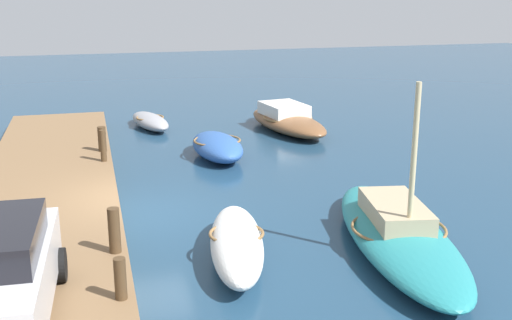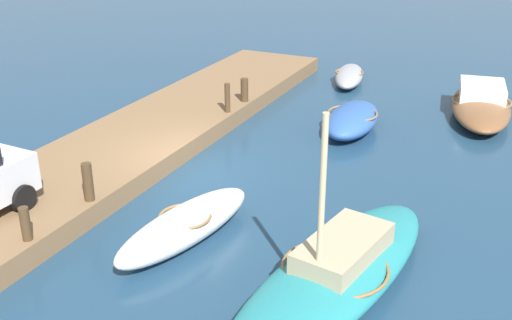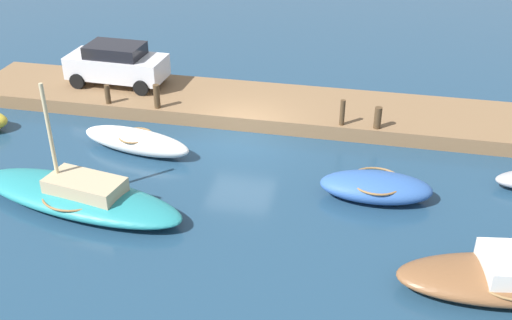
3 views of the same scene
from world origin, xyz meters
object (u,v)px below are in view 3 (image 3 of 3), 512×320
rowboat_blue (376,187)px  sailboat_teal (80,195)px  mooring_post_mid_east (157,96)px  parked_car (117,64)px  mooring_post_west (378,118)px  mooring_post_east (108,94)px  mooring_post_mid_west (342,113)px  motorboat_brown (509,277)px  rowboat_white (136,141)px

rowboat_blue → sailboat_teal: size_ratio=0.49×
rowboat_blue → mooring_post_mid_east: mooring_post_mid_east is taller
mooring_post_mid_east → parked_car: 3.19m
mooring_post_west → mooring_post_east: bearing=0.0°
mooring_post_mid_east → mooring_post_east: bearing=0.0°
rowboat_blue → mooring_post_mid_west: 4.21m
sailboat_teal → mooring_post_east: sailboat_teal is taller
motorboat_brown → parked_car: bearing=-42.2°
mooring_post_west → rowboat_blue: bearing=92.2°
mooring_post_mid_west → parked_car: size_ratio=0.24×
motorboat_brown → mooring_post_mid_west: size_ratio=5.81×
sailboat_teal → parked_car: sailboat_teal is taller
mooring_post_east → mooring_post_west: bearing=180.0°
motorboat_brown → sailboat_teal: bearing=-14.9°
rowboat_blue → mooring_post_mid_east: bearing=-27.3°
parked_car → mooring_post_west: bearing=172.2°
motorboat_brown → mooring_post_mid_east: (12.08, -7.59, 0.58)m
mooring_post_west → mooring_post_east: mooring_post_west is taller
rowboat_white → mooring_post_mid_west: size_ratio=4.43×
motorboat_brown → parked_car: 17.44m
motorboat_brown → mooring_post_mid_east: mooring_post_mid_east is taller
rowboat_white → mooring_post_mid_east: bearing=-76.6°
rowboat_blue → parked_car: parked_car is taller
rowboat_blue → rowboat_white: (8.51, -1.31, 0.00)m
motorboat_brown → mooring_post_west: mooring_post_west is taller
sailboat_teal → parked_car: 8.64m
sailboat_teal → mooring_post_mid_east: size_ratio=7.67×
rowboat_blue → mooring_post_west: (0.15, -3.91, 0.55)m
rowboat_blue → sailboat_teal: bearing=12.2°
mooring_post_mid_west → rowboat_blue: bearing=110.2°
rowboat_blue → rowboat_white: bearing=-11.7°
mooring_post_west → parked_car: bearing=-10.2°
mooring_post_mid_east → parked_car: size_ratio=0.23×
rowboat_white → parked_car: bearing=-49.7°
rowboat_white → mooring_post_west: size_ratio=5.33×
mooring_post_east → mooring_post_mid_west: bearing=180.0°
motorboat_brown → mooring_post_west: size_ratio=7.00×
parked_car → mooring_post_mid_west: bearing=170.8°
motorboat_brown → mooring_post_mid_west: mooring_post_mid_west is taller
mooring_post_west → mooring_post_mid_west: (1.29, 0.00, 0.08)m
rowboat_white → mooring_post_east: bearing=-39.2°
mooring_post_mid_west → mooring_post_mid_east: (7.19, 0.00, -0.01)m
rowboat_white → motorboat_brown: motorboat_brown is taller
mooring_post_west → mooring_post_mid_west: bearing=0.0°
motorboat_brown → mooring_post_west: 8.41m
sailboat_teal → mooring_post_mid_west: sailboat_teal is taller
motorboat_brown → mooring_post_mid_west: 9.05m
rowboat_white → mooring_post_mid_west: mooring_post_mid_west is taller
parked_car → mooring_post_east: bearing=104.0°
rowboat_blue → mooring_post_east: mooring_post_east is taller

